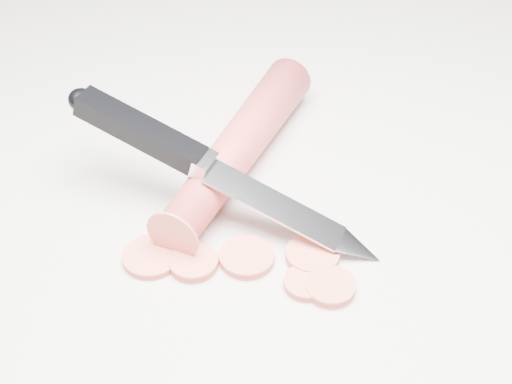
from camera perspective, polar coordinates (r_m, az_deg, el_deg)
ground at (r=0.53m, az=-1.03°, el=-1.83°), size 2.40×2.40×0.00m
carrot at (r=0.56m, az=-1.37°, el=3.67°), size 0.20×0.14×0.03m
carrot_slice_0 at (r=0.50m, az=-8.36°, el=-5.15°), size 0.04×0.04×0.01m
carrot_slice_1 at (r=0.49m, az=-5.03°, el=-5.63°), size 0.03×0.03×0.01m
carrot_slice_2 at (r=0.48m, az=5.95°, el=-7.55°), size 0.03×0.03×0.01m
carrot_slice_3 at (r=0.49m, az=-0.73°, el=-5.23°), size 0.04×0.04×0.01m
carrot_slice_4 at (r=0.49m, az=4.54°, el=-5.05°), size 0.04×0.04×0.01m
carrot_slice_5 at (r=0.48m, az=4.04°, el=-7.28°), size 0.03×0.03×0.01m
kitchen_knife at (r=0.50m, az=-2.78°, el=1.76°), size 0.15×0.23×0.08m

